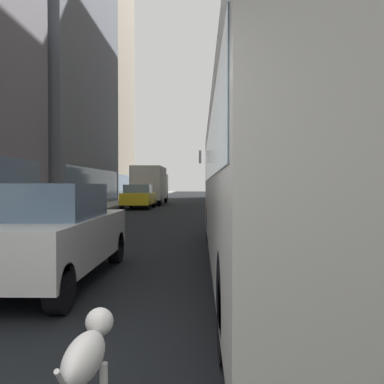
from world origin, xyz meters
TOP-DOWN VIEW (x-y plane):
  - ground_plane at (0.00, 35.00)m, footprint 120.00×120.00m
  - sidewalk_left at (-5.70, 35.00)m, footprint 2.40×110.00m
  - sidewalk_right at (5.70, 35.00)m, footprint 2.40×110.00m
  - building_left_mid at (-11.90, 27.98)m, footprint 10.77×15.77m
  - building_left_far at (-11.90, 45.77)m, footprint 8.09×15.52m
  - building_right_mid at (11.90, 25.30)m, footprint 8.10×16.10m
  - building_right_far at (11.90, 45.23)m, footprint 9.42×19.27m
  - transit_bus at (2.80, 5.53)m, footprint 2.78×11.53m
  - car_yellow_taxi at (-2.80, 24.49)m, footprint 1.86×4.16m
  - car_silver_sedan at (2.80, 36.19)m, footprint 1.87×4.31m
  - car_white_van at (-1.20, 4.24)m, footprint 1.86×4.10m
  - box_truck at (-2.80, 30.90)m, footprint 2.30×7.50m
  - dalmatian_dog at (0.64, 0.28)m, footprint 0.22×0.96m
  - pedestrian_with_handbag at (5.15, 7.82)m, footprint 0.45×0.34m
  - pedestrian_in_coat at (6.04, 9.57)m, footprint 0.34×0.34m

SIDE VIEW (x-z plane):
  - ground_plane at x=0.00m, z-range 0.00..0.00m
  - sidewalk_left at x=-5.70m, z-range 0.00..0.15m
  - sidewalk_right at x=5.70m, z-range 0.00..0.15m
  - dalmatian_dog at x=0.64m, z-range 0.15..0.87m
  - car_white_van at x=-1.20m, z-range 0.01..1.63m
  - car_yellow_taxi at x=-2.80m, z-range 0.01..1.63m
  - car_silver_sedan at x=2.80m, z-range 0.01..1.63m
  - pedestrian_in_coat at x=6.04m, z-range 0.17..1.86m
  - pedestrian_with_handbag at x=5.15m, z-range 0.17..1.86m
  - box_truck at x=-2.80m, z-range 0.14..3.19m
  - transit_bus at x=2.80m, z-range 0.25..3.30m
  - building_left_mid at x=-11.90m, z-range -0.01..24.92m
  - building_right_mid at x=11.90m, z-range -0.01..26.57m
  - building_right_far at x=11.90m, z-range -0.01..30.09m
  - building_left_far at x=-11.90m, z-range -0.01..31.58m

